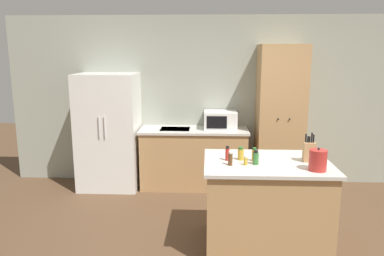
# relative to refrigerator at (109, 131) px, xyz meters

# --- Properties ---
(ground_plane) EXTENTS (14.00, 14.00, 0.00)m
(ground_plane) POSITION_rel_refrigerator_xyz_m (1.98, -1.96, -0.87)
(ground_plane) COLOR brown
(wall_back) EXTENTS (7.20, 0.06, 2.60)m
(wall_back) POSITION_rel_refrigerator_xyz_m (1.98, 0.37, 0.43)
(wall_back) COLOR #9EA393
(wall_back) RESTS_ON ground_plane
(refrigerator) EXTENTS (0.89, 0.71, 1.74)m
(refrigerator) POSITION_rel_refrigerator_xyz_m (0.00, 0.00, 0.00)
(refrigerator) COLOR white
(refrigerator) RESTS_ON ground_plane
(back_counter) EXTENTS (1.63, 0.62, 0.91)m
(back_counter) POSITION_rel_refrigerator_xyz_m (1.29, 0.05, -0.41)
(back_counter) COLOR tan
(back_counter) RESTS_ON ground_plane
(pantry_cabinet) EXTENTS (0.68, 0.58, 2.16)m
(pantry_cabinet) POSITION_rel_refrigerator_xyz_m (2.57, 0.07, 0.21)
(pantry_cabinet) COLOR tan
(pantry_cabinet) RESTS_ON ground_plane
(kitchen_island) EXTENTS (1.29, 0.95, 0.95)m
(kitchen_island) POSITION_rel_refrigerator_xyz_m (2.11, -1.73, -0.40)
(kitchen_island) COLOR tan
(kitchen_island) RESTS_ON ground_plane
(microwave) EXTENTS (0.49, 0.41, 0.26)m
(microwave) POSITION_rel_refrigerator_xyz_m (1.69, 0.12, 0.17)
(microwave) COLOR white
(microwave) RESTS_ON back_counter
(knife_block) EXTENTS (0.12, 0.09, 0.31)m
(knife_block) POSITION_rel_refrigerator_xyz_m (2.54, -1.72, 0.18)
(knife_block) COLOR tan
(knife_block) RESTS_ON kitchen_island
(spice_bottle_tall_dark) EXTENTS (0.06, 0.06, 0.14)m
(spice_bottle_tall_dark) POSITION_rel_refrigerator_xyz_m (1.84, -1.69, 0.14)
(spice_bottle_tall_dark) COLOR gold
(spice_bottle_tall_dark) RESTS_ON kitchen_island
(spice_bottle_short_red) EXTENTS (0.05, 0.05, 0.14)m
(spice_bottle_short_red) POSITION_rel_refrigerator_xyz_m (1.98, -1.73, 0.14)
(spice_bottle_short_red) COLOR orange
(spice_bottle_short_red) RESTS_ON kitchen_island
(spice_bottle_amber_oil) EXTENTS (0.04, 0.04, 0.15)m
(spice_bottle_amber_oil) POSITION_rel_refrigerator_xyz_m (1.70, -1.71, 0.15)
(spice_bottle_amber_oil) COLOR #B2281E
(spice_bottle_amber_oil) RESTS_ON kitchen_island
(spice_bottle_green_herb) EXTENTS (0.04, 0.04, 0.10)m
(spice_bottle_green_herb) POSITION_rel_refrigerator_xyz_m (1.88, -1.87, 0.12)
(spice_bottle_green_herb) COLOR gold
(spice_bottle_green_herb) RESTS_ON kitchen_island
(spice_bottle_pale_salt) EXTENTS (0.06, 0.06, 0.15)m
(spice_bottle_pale_salt) POSITION_rel_refrigerator_xyz_m (1.98, -1.84, 0.14)
(spice_bottle_pale_salt) COLOR #337033
(spice_bottle_pale_salt) RESTS_ON kitchen_island
(spice_bottle_orange_cap) EXTENTS (0.04, 0.04, 0.15)m
(spice_bottle_orange_cap) POSITION_rel_refrigerator_xyz_m (1.72, -1.88, 0.14)
(spice_bottle_orange_cap) COLOR #563319
(spice_bottle_orange_cap) RESTS_ON kitchen_island
(kettle) EXTENTS (0.17, 0.17, 0.23)m
(kettle) POSITION_rel_refrigerator_xyz_m (2.55, -2.01, 0.18)
(kettle) COLOR #B72D28
(kettle) RESTS_ON kitchen_island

